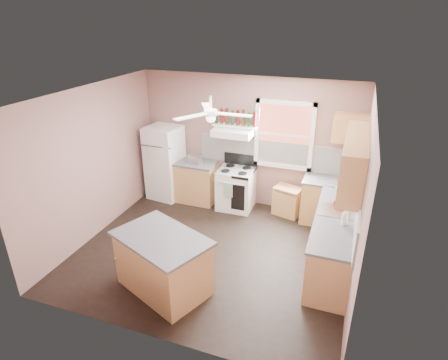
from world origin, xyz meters
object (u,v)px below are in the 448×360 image
(refrigerator, at_px, (165,163))
(toaster, at_px, (195,159))
(cart, at_px, (287,203))
(island, at_px, (163,264))
(stove, at_px, (236,189))

(refrigerator, relative_size, toaster, 5.73)
(cart, height_order, island, island)
(toaster, xyz_separation_m, island, (0.67, -2.73, -0.56))
(toaster, distance_m, cart, 2.09)
(stove, distance_m, island, 2.79)
(refrigerator, distance_m, island, 3.14)
(island, bearing_deg, toaster, 126.89)
(refrigerator, distance_m, toaster, 0.77)
(refrigerator, height_order, cart, refrigerator)
(stove, xyz_separation_m, island, (-0.21, -2.78, 0.00))
(refrigerator, xyz_separation_m, island, (1.41, -2.77, -0.37))
(refrigerator, height_order, stove, refrigerator)
(toaster, bearing_deg, stove, 17.58)
(refrigerator, bearing_deg, island, -56.51)
(cart, xyz_separation_m, island, (-1.29, -2.85, 0.17))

